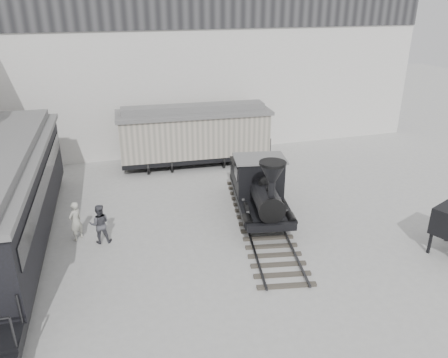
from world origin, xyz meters
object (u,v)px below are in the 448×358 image
object	(u,v)px
locomotive	(260,191)
visitor_a	(76,221)
visitor_b	(100,224)
passenger_coach	(7,199)
boxcar	(194,134)

from	to	relation	value
locomotive	visitor_a	size ratio (longest dim) A/B	5.86
locomotive	visitor_b	world-z (taller)	locomotive
visitor_a	passenger_coach	bearing A→B (deg)	-49.56
locomotive	boxcar	size ratio (longest dim) A/B	1.10
boxcar	visitor_a	size ratio (longest dim) A/B	5.32
boxcar	visitor_a	bearing A→B (deg)	-129.37
boxcar	visitor_b	size ratio (longest dim) A/B	5.35
boxcar	passenger_coach	xyz separation A→B (m)	(-9.63, -7.31, 0.20)
visitor_b	locomotive	bearing A→B (deg)	-173.32
boxcar	visitor_a	distance (m)	10.41
boxcar	visitor_b	distance (m)	10.20
visitor_b	passenger_coach	bearing A→B (deg)	-8.02
boxcar	passenger_coach	size ratio (longest dim) A/B	0.63
visitor_b	boxcar	bearing A→B (deg)	-122.37
passenger_coach	visitor_a	size ratio (longest dim) A/B	8.44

